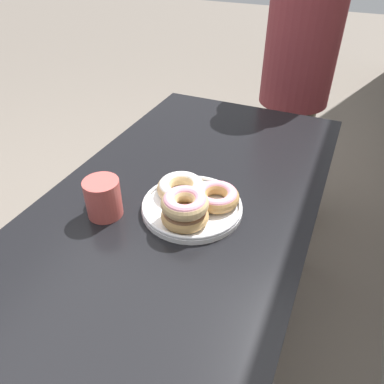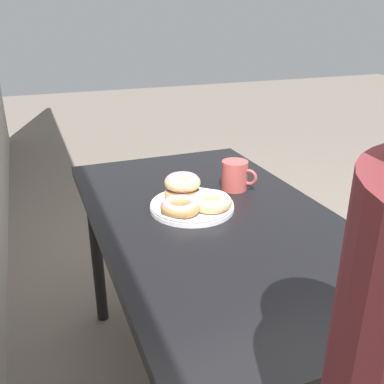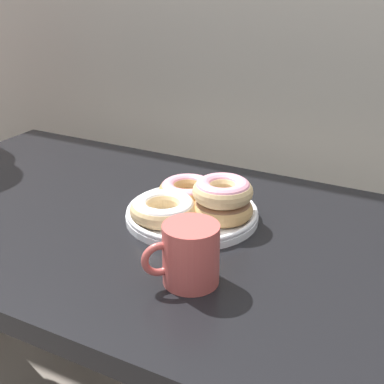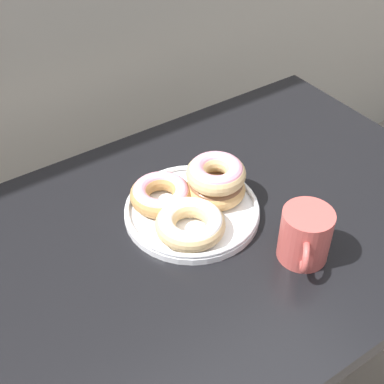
# 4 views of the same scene
# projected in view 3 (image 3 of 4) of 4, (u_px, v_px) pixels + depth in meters

# --- Properties ---
(dining_table) EXTENTS (1.29, 0.72, 0.74)m
(dining_table) POSITION_uv_depth(u_px,v_px,m) (147.00, 254.00, 1.12)
(dining_table) COLOR black
(dining_table) RESTS_ON ground_plane
(donut_plate) EXTENTS (0.28, 0.27, 0.09)m
(donut_plate) POSITION_uv_depth(u_px,v_px,m) (195.00, 204.00, 1.08)
(donut_plate) COLOR white
(donut_plate) RESTS_ON dining_table
(coffee_mug) EXTENTS (0.11, 0.11, 0.10)m
(coffee_mug) POSITION_uv_depth(u_px,v_px,m) (190.00, 254.00, 0.86)
(coffee_mug) COLOR #B74C47
(coffee_mug) RESTS_ON dining_table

